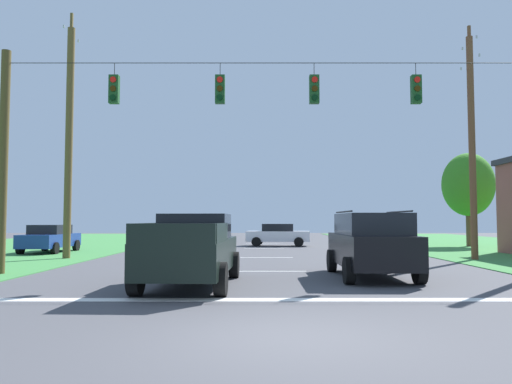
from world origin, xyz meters
TOP-DOWN VIEW (x-y plane):
  - ground_plane at (0.00, 0.00)m, footprint 120.00×120.00m
  - stop_bar_stripe at (0.00, 3.47)m, footprint 14.88×0.45m
  - lane_dash_0 at (0.00, 9.47)m, footprint 2.50×0.15m
  - lane_dash_1 at (0.00, 15.65)m, footprint 2.50×0.15m
  - lane_dash_2 at (0.00, 23.14)m, footprint 2.50×0.15m
  - lane_dash_3 at (0.00, 29.26)m, footprint 2.50×0.15m
  - lane_dash_4 at (0.00, 40.65)m, footprint 2.50×0.15m
  - overhead_signal_span at (-0.04, 8.48)m, footprint 18.01×0.31m
  - pickup_truck at (-2.24, 5.89)m, footprint 2.45×5.47m
  - suv_black at (3.07, 7.65)m, footprint 2.25×4.82m
  - distant_car_crossing_white at (1.01, 25.92)m, footprint 4.44×2.31m
  - distant_car_oncoming at (-11.72, 19.02)m, footprint 2.06×4.32m
  - utility_pole_mid_right at (9.24, 14.20)m, footprint 0.29×1.98m
  - utility_pole_near_left at (-9.19, 14.88)m, footprint 0.34×1.86m
  - tree_roadside_right at (13.79, 25.06)m, footprint 3.38×3.38m

SIDE VIEW (x-z plane):
  - ground_plane at x=0.00m, z-range 0.00..0.00m
  - stop_bar_stripe at x=0.00m, z-range 0.00..0.01m
  - lane_dash_0 at x=0.00m, z-range 0.00..0.01m
  - lane_dash_1 at x=0.00m, z-range 0.00..0.01m
  - lane_dash_2 at x=0.00m, z-range 0.00..0.01m
  - lane_dash_3 at x=0.00m, z-range 0.00..0.01m
  - lane_dash_4 at x=0.00m, z-range 0.00..0.01m
  - distant_car_crossing_white at x=1.01m, z-range 0.03..1.55m
  - distant_car_oncoming at x=-11.72m, z-range 0.03..1.55m
  - pickup_truck at x=-2.24m, z-range -0.01..1.94m
  - suv_black at x=3.07m, z-range 0.03..2.09m
  - tree_roadside_right at x=13.79m, z-range 1.00..7.29m
  - overhead_signal_span at x=-0.04m, z-range 0.47..7.92m
  - utility_pole_mid_right at x=9.24m, z-range 0.02..10.67m
  - utility_pole_near_left at x=-9.19m, z-range -0.23..11.30m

